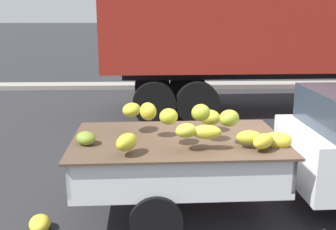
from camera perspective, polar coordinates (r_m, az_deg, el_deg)
ground at (r=6.03m, az=10.86°, el=-12.60°), size 220.00×220.00×0.00m
curb_strip at (r=14.98m, az=3.00°, el=4.28°), size 80.00×0.80×0.16m
pickup_truck at (r=5.88m, az=20.71°, el=-4.67°), size 5.00×1.86×1.70m
semi_trailer at (r=11.84m, az=21.28°, el=12.64°), size 12.05×2.86×3.95m
fallen_banana_bunch_near_tailgate at (r=5.52m, az=-17.91°, el=-14.60°), size 0.35×0.41×0.21m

